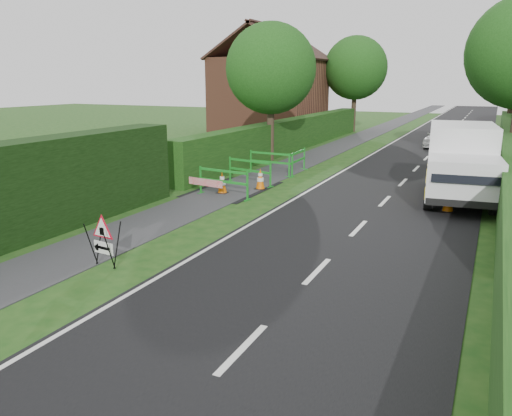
% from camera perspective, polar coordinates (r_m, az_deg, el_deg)
% --- Properties ---
extents(ground, '(120.00, 120.00, 0.00)m').
position_cam_1_polar(ground, '(8.52, -20.52, -14.32)').
color(ground, '#174012').
rests_on(ground, ground).
extents(road_surface, '(6.00, 90.00, 0.02)m').
position_cam_1_polar(road_surface, '(40.35, 21.22, 7.85)').
color(road_surface, black).
rests_on(road_surface, ground).
extents(footpath, '(2.00, 90.00, 0.02)m').
position_cam_1_polar(footpath, '(41.14, 13.52, 8.54)').
color(footpath, '#2D2D30').
rests_on(footpath, ground).
extents(hedge_west_far, '(1.00, 24.00, 1.80)m').
position_cam_1_polar(hedge_west_far, '(29.31, 4.12, 6.64)').
color(hedge_west_far, '#14380F').
rests_on(hedge_west_far, ground).
extents(house_west, '(7.50, 7.40, 7.88)m').
position_cam_1_polar(house_west, '(38.37, 1.59, 12.85)').
color(house_west, brown).
rests_on(house_west, ground).
extents(tree_nw, '(4.40, 4.40, 6.70)m').
position_cam_1_polar(tree_nw, '(25.20, 1.72, 15.62)').
color(tree_nw, '#2D2116').
rests_on(tree_nw, ground).
extents(tree_fw, '(4.80, 4.80, 7.24)m').
position_cam_1_polar(tree_fw, '(40.35, 11.32, 15.41)').
color(tree_fw, '#2D2116').
rests_on(tree_fw, ground).
extents(triangle_sign, '(0.74, 0.74, 1.00)m').
position_cam_1_polar(triangle_sign, '(11.24, -17.22, -3.15)').
color(triangle_sign, black).
rests_on(triangle_sign, ground).
extents(works_van, '(2.71, 5.64, 2.48)m').
position_cam_1_polar(works_van, '(18.23, 22.40, 4.99)').
color(works_van, silver).
rests_on(works_van, ground).
extents(traffic_cone_0, '(0.38, 0.38, 0.79)m').
position_cam_1_polar(traffic_cone_0, '(16.46, 21.15, 0.91)').
color(traffic_cone_0, black).
rests_on(traffic_cone_0, ground).
extents(traffic_cone_1, '(0.38, 0.38, 0.79)m').
position_cam_1_polar(traffic_cone_1, '(18.50, 23.88, 2.05)').
color(traffic_cone_1, black).
rests_on(traffic_cone_1, ground).
extents(traffic_cone_2, '(0.38, 0.38, 0.79)m').
position_cam_1_polar(traffic_cone_2, '(20.71, 22.48, 3.40)').
color(traffic_cone_2, black).
rests_on(traffic_cone_2, ground).
extents(traffic_cone_3, '(0.38, 0.38, 0.79)m').
position_cam_1_polar(traffic_cone_3, '(17.93, -3.89, 2.91)').
color(traffic_cone_3, black).
rests_on(traffic_cone_3, ground).
extents(traffic_cone_4, '(0.38, 0.38, 0.79)m').
position_cam_1_polar(traffic_cone_4, '(18.54, 0.50, 3.33)').
color(traffic_cone_4, black).
rests_on(traffic_cone_4, ground).
extents(ped_barrier_0, '(2.09, 0.59, 1.00)m').
position_cam_1_polar(ped_barrier_0, '(17.31, -3.76, 3.30)').
color(ped_barrier_0, '#178120').
rests_on(ped_barrier_0, ground).
extents(ped_barrier_1, '(2.09, 0.77, 1.00)m').
position_cam_1_polar(ped_barrier_1, '(19.39, -0.73, 4.53)').
color(ped_barrier_1, '#178120').
rests_on(ped_barrier_1, ground).
extents(ped_barrier_2, '(2.08, 0.48, 1.00)m').
position_cam_1_polar(ped_barrier_2, '(21.41, 1.74, 5.48)').
color(ped_barrier_2, '#178120').
rests_on(ped_barrier_2, ground).
extents(ped_barrier_3, '(0.42, 2.07, 1.00)m').
position_cam_1_polar(ped_barrier_3, '(21.82, 4.72, 5.60)').
color(ped_barrier_3, '#178120').
rests_on(ped_barrier_3, ground).
extents(redwhite_plank, '(1.49, 0.25, 0.25)m').
position_cam_1_polar(redwhite_plank, '(17.82, -5.77, 1.51)').
color(redwhite_plank, red).
rests_on(redwhite_plank, ground).
extents(hatchback_car, '(1.95, 3.91, 1.28)m').
position_cam_1_polar(hatchback_car, '(32.29, 20.47, 7.64)').
color(hatchback_car, silver).
rests_on(hatchback_car, ground).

